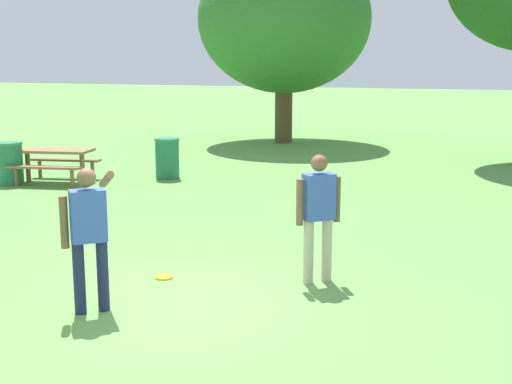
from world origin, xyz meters
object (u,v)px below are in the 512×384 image
Objects in this scene: person_thrower at (318,210)px; tree_tall_left at (284,20)px; frisbee at (164,277)px; person_catcher at (89,229)px; trash_can_further_along at (167,158)px; picnic_table_near at (55,158)px; trash_can_beside_table at (10,163)px.

person_thrower is 0.25× the size of tree_tall_left.
tree_tall_left is (-3.20, 14.52, 4.06)m from frisbee.
trash_can_further_along is (-3.35, 8.13, -0.48)m from person_catcher.
frisbee is 0.12× the size of picnic_table_near.
frisbee is 0.25× the size of trash_can_further_along.
person_catcher is 0.84× the size of picnic_table_near.
tree_tall_left is (2.48, 9.15, 3.51)m from picnic_table_near.
tree_tall_left is (3.28, 9.70, 3.59)m from trash_can_beside_table.
tree_tall_left reaches higher than person_thrower.
trash_can_beside_table is 3.54m from trash_can_further_along.
person_catcher is (-2.09, -1.90, 0.02)m from person_thrower.
person_catcher is at bearing -137.69° from person_thrower.
person_thrower is 1.71× the size of trash_can_beside_table.
person_thrower is 9.42m from trash_can_beside_table.
person_catcher is 1.71× the size of trash_can_further_along.
person_thrower is 15.20m from tree_tall_left.
person_thrower is at bearing -32.36° from picnic_table_near.
person_thrower is at bearing -69.89° from tree_tall_left.
person_catcher is at bearing -67.61° from trash_can_further_along.
trash_can_beside_table is at bearing 153.07° from person_thrower.
trash_can_further_along reaches higher than frisbee.
tree_tall_left reaches higher than person_catcher.
person_catcher is 0.25× the size of tree_tall_left.
person_thrower is 0.84× the size of picnic_table_near.
person_thrower reaches higher than trash_can_further_along.
picnic_table_near is 10.11m from tree_tall_left.
trash_can_further_along is at bearing -92.42° from tree_tall_left.
person_catcher is 16.45m from tree_tall_left.
person_thrower is 8.28m from trash_can_further_along.
frisbee is (-1.91, -0.55, -0.93)m from person_thrower.
trash_can_beside_table is (-6.48, 4.81, 0.47)m from frisbee.
frisbee is 15.41m from tree_tall_left.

